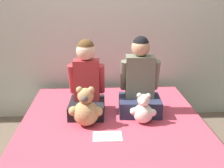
{
  "coord_description": "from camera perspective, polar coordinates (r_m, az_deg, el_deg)",
  "views": [
    {
      "loc": [
        -0.12,
        -1.89,
        1.36
      ],
      "look_at": [
        0.0,
        0.28,
        0.66
      ],
      "focal_mm": 45.0,
      "sensor_mm": 36.0,
      "label": 1
    }
  ],
  "objects": [
    {
      "name": "child_on_left",
      "position": [
        2.36,
        -5.17,
        0.02
      ],
      "size": [
        0.31,
        0.36,
        0.63
      ],
      "rotation": [
        0.0,
        0.0,
        -0.05
      ],
      "color": "black",
      "rests_on": "bed"
    },
    {
      "name": "teddy_bear_held_by_left_child",
      "position": [
        2.17,
        -5.33,
        -5.15
      ],
      "size": [
        0.26,
        0.2,
        0.32
      ],
      "rotation": [
        0.0,
        0.0,
        -0.09
      ],
      "color": "tan",
      "rests_on": "bed"
    },
    {
      "name": "bed",
      "position": [
        2.22,
        0.39,
        -13.83
      ],
      "size": [
        1.48,
        2.04,
        0.38
      ],
      "color": "brown",
      "rests_on": "ground_plane"
    },
    {
      "name": "sign_card",
      "position": [
        2.05,
        -0.93,
        -10.56
      ],
      "size": [
        0.21,
        0.15,
        0.0
      ],
      "color": "white",
      "rests_on": "bed"
    },
    {
      "name": "teddy_bear_held_by_right_child",
      "position": [
        2.23,
        6.36,
        -5.37
      ],
      "size": [
        0.2,
        0.16,
        0.25
      ],
      "rotation": [
        0.0,
        0.0,
        -0.22
      ],
      "color": "silver",
      "rests_on": "bed"
    },
    {
      "name": "wall_behind_bed",
      "position": [
        3.06,
        -0.94,
        15.93
      ],
      "size": [
        8.0,
        0.06,
        2.5
      ],
      "color": "beige",
      "rests_on": "ground_plane"
    },
    {
      "name": "child_on_right",
      "position": [
        2.38,
        5.67,
        0.12
      ],
      "size": [
        0.36,
        0.33,
        0.65
      ],
      "rotation": [
        0.0,
        0.0,
        -0.05
      ],
      "color": "#282D47",
      "rests_on": "bed"
    }
  ]
}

